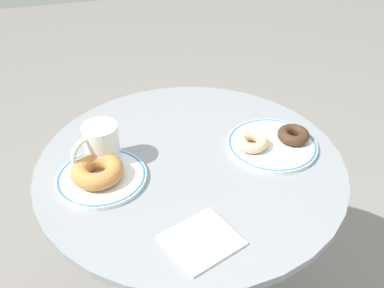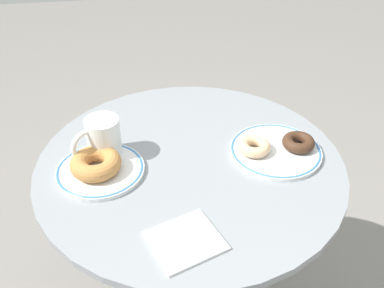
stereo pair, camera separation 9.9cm
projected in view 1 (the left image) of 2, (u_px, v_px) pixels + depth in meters
cafe_table at (191, 217)px, 1.12m from camera, size 0.72×0.72×0.71m
plate_left at (102, 177)px, 0.95m from camera, size 0.20×0.20×0.01m
plate_right at (271, 144)px, 1.06m from camera, size 0.22×0.22×0.01m
donut_old_fashioned at (97, 171)px, 0.93m from camera, size 0.15×0.15×0.04m
donut_chocolate at (294, 135)px, 1.05m from camera, size 0.11×0.11×0.03m
donut_glazed at (253, 143)px, 1.03m from camera, size 0.11×0.11×0.03m
paper_napkin at (202, 241)px, 0.81m from camera, size 0.16×0.15×0.01m
coffee_mug at (100, 146)px, 0.97m from camera, size 0.11×0.09×0.10m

